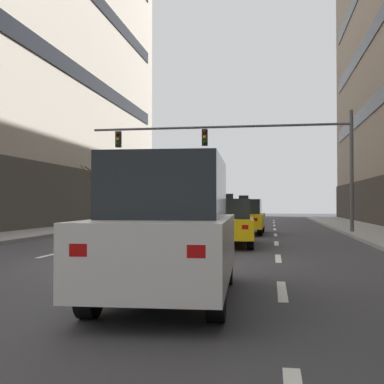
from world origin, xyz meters
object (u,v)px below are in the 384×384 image
taxi_driving_0 (227,223)px  taxi_driving_2 (178,216)px  car_driving_3 (169,229)px  taxi_driving_1 (244,217)px  car_driving_4 (150,214)px  traffic_signal_0 (249,146)px  taxi_driving_5 (152,213)px  car_driving_6 (173,212)px  street_tree_0 (97,191)px

taxi_driving_0 → taxi_driving_2: (-3.31, 8.00, 0.01)m
car_driving_3 → taxi_driving_0: bearing=89.8°
taxi_driving_1 → taxi_driving_0: bearing=-92.0°
car_driving_4 → traffic_signal_0: 8.00m
car_driving_3 → taxi_driving_5: (-6.48, 24.78, -0.27)m
car_driving_6 → street_tree_0: (-2.95, -9.84, 1.50)m
taxi_driving_5 → taxi_driving_1: bearing=-51.3°
car_driving_6 → taxi_driving_0: bearing=-73.7°
car_driving_3 → taxi_driving_5: 25.62m
taxi_driving_5 → traffic_signal_0: size_ratio=0.34×
taxi_driving_2 → street_tree_0: bearing=144.1°
car_driving_3 → taxi_driving_5: bearing=104.6°
taxi_driving_5 → street_tree_0: size_ratio=1.03×
street_tree_0 → car_driving_4: bearing=-61.0°
taxi_driving_1 → traffic_signal_0: traffic_signal_0 is taller
car_driving_4 → taxi_driving_2: bearing=91.9°
taxi_driving_5 → street_tree_0: (-2.94, -2.61, 1.44)m
car_driving_3 → taxi_driving_5: car_driving_3 is taller
taxi_driving_2 → taxi_driving_5: taxi_driving_5 is taller
taxi_driving_5 → taxi_driving_0: bearing=-66.6°
taxi_driving_0 → car_driving_4: size_ratio=0.99×
taxi_driving_0 → car_driving_3: car_driving_3 is taller
car_driving_6 → traffic_signal_0: bearing=-65.1°
taxi_driving_2 → street_tree_0: size_ratio=1.03×
car_driving_3 → car_driving_6: bearing=101.4°
taxi_driving_0 → taxi_driving_1: size_ratio=0.99×
taxi_driving_1 → traffic_signal_0: 3.65m
taxi_driving_2 → traffic_signal_0: (3.78, -0.69, 3.58)m
taxi_driving_0 → taxi_driving_1: taxi_driving_1 is taller
car_driving_3 → street_tree_0: bearing=113.0°
traffic_signal_0 → street_tree_0: size_ratio=2.99×
traffic_signal_0 → street_tree_0: traffic_signal_0 is taller
car_driving_6 → traffic_signal_0: size_ratio=0.33×
taxi_driving_1 → taxi_driving_2: taxi_driving_1 is taller
taxi_driving_2 → traffic_signal_0: 5.25m
car_driving_4 → traffic_signal_0: bearing=60.9°
taxi_driving_2 → taxi_driving_5: 7.74m
taxi_driving_1 → car_driving_6: size_ratio=1.07×
car_driving_4 → taxi_driving_0: bearing=-17.2°
car_driving_4 → car_driving_6: size_ratio=1.06×
taxi_driving_0 → car_driving_4: (-3.08, 0.95, 0.27)m
taxi_driving_0 → car_driving_3: 9.74m
taxi_driving_2 → car_driving_6: (-3.19, 14.29, -0.05)m
taxi_driving_5 → car_driving_6: taxi_driving_5 is taller
taxi_driving_1 → street_tree_0: street_tree_0 is taller
car_driving_6 → traffic_signal_0: traffic_signal_0 is taller
taxi_driving_2 → car_driving_3: (3.28, -17.73, 0.28)m
taxi_driving_2 → traffic_signal_0: size_ratio=0.34×
taxi_driving_2 → car_driving_4: (0.24, -7.05, 0.26)m
taxi_driving_5 → taxi_driving_2: bearing=-65.6°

